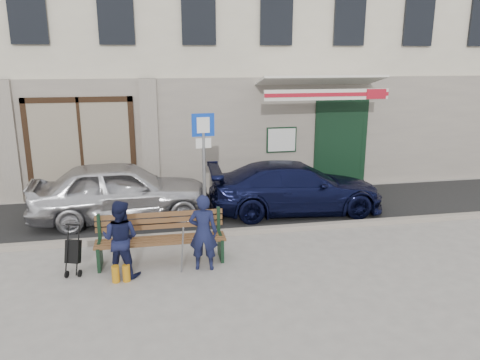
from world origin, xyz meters
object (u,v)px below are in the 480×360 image
object	(u,v)px
car_silver	(122,191)
parking_sign	(204,154)
bench	(158,240)
woman	(120,239)
car_navy	(296,187)
stroller	(73,253)
man	(203,232)

from	to	relation	value
car_silver	parking_sign	xyz separation A→B (m)	(1.83, -1.15, 1.04)
bench	woman	distance (m)	0.81
car_navy	stroller	xyz separation A→B (m)	(-4.91, -2.56, -0.23)
car_silver	woman	size ratio (longest dim) A/B	3.01
car_silver	parking_sign	size ratio (longest dim) A/B	1.59
car_navy	woman	size ratio (longest dim) A/B	3.11
stroller	car_silver	bearing A→B (deg)	94.52
car_silver	parking_sign	bearing A→B (deg)	-125.50
car_navy	parking_sign	size ratio (longest dim) A/B	1.65
stroller	man	bearing A→B (deg)	12.50
parking_sign	woman	xyz separation A→B (m)	(-1.69, -1.87, -1.06)
parking_sign	woman	size ratio (longest dim) A/B	1.89
woman	parking_sign	bearing A→B (deg)	-110.20
stroller	bench	bearing A→B (deg)	25.27
parking_sign	man	size ratio (longest dim) A/B	1.85
parking_sign	car_navy	bearing A→B (deg)	15.03
car_silver	woman	bearing A→B (deg)	179.28
car_navy	parking_sign	distance (m)	2.78
bench	man	world-z (taller)	man
parking_sign	stroller	distance (m)	3.31
car_navy	bench	distance (m)	4.17
parking_sign	man	bearing A→B (deg)	-103.62
car_navy	woman	distance (m)	4.93
car_silver	man	bearing A→B (deg)	-155.76
bench	stroller	world-z (taller)	bench
woman	stroller	bearing A→B (deg)	6.09
car_navy	man	distance (m)	3.84
car_silver	car_navy	world-z (taller)	car_silver
man	stroller	xyz separation A→B (m)	(-2.30, 0.26, -0.32)
woman	stroller	distance (m)	0.93
parking_sign	bench	size ratio (longest dim) A/B	1.09
bench	stroller	distance (m)	1.52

